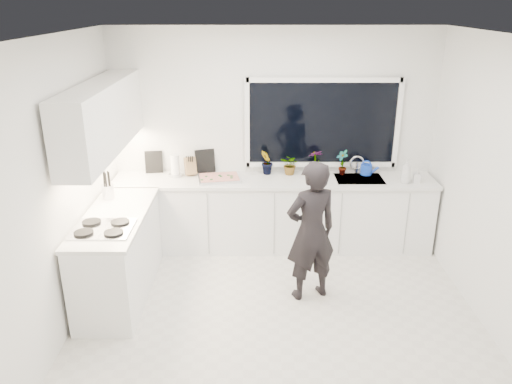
{
  "coord_description": "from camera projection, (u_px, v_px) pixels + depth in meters",
  "views": [
    {
      "loc": [
        -0.23,
        -4.32,
        2.97
      ],
      "look_at": [
        -0.22,
        0.4,
        1.15
      ],
      "focal_mm": 35.0,
      "sensor_mm": 36.0,
      "label": 1
    }
  ],
  "objects": [
    {
      "name": "faucet",
      "position": [
        357.0,
        165.0,
        6.27
      ],
      "size": [
        0.03,
        0.03,
        0.22
      ],
      "primitive_type": "cylinder",
      "color": "silver",
      "rests_on": "countertop_back"
    },
    {
      "name": "herb_plants",
      "position": [
        301.0,
        163.0,
        6.22
      ],
      "size": [
        1.1,
        0.29,
        0.32
      ],
      "color": "#26662D",
      "rests_on": "countertop_back"
    },
    {
      "name": "countertop_back",
      "position": [
        274.0,
        180.0,
        6.12
      ],
      "size": [
        3.94,
        0.62,
        0.04
      ],
      "primitive_type": "cube",
      "color": "silver",
      "rests_on": "base_cabinets_back"
    },
    {
      "name": "utensil_crock",
      "position": [
        108.0,
        192.0,
        5.48
      ],
      "size": [
        0.17,
        0.17,
        0.16
      ],
      "primitive_type": "cylinder",
      "rotation": [
        0.0,
        0.0,
        0.36
      ],
      "color": "silver",
      "rests_on": "countertop_left"
    },
    {
      "name": "floor",
      "position": [
        278.0,
        312.0,
        5.1
      ],
      "size": [
        4.0,
        3.5,
        0.02
      ],
      "primitive_type": "cube",
      "color": "beige",
      "rests_on": "ground"
    },
    {
      "name": "paper_towel_roll",
      "position": [
        175.0,
        166.0,
        6.17
      ],
      "size": [
        0.11,
        0.11,
        0.26
      ],
      "primitive_type": "cylinder",
      "rotation": [
        0.0,
        0.0,
        0.04
      ],
      "color": "white",
      "rests_on": "countertop_back"
    },
    {
      "name": "pizza_tray",
      "position": [
        219.0,
        178.0,
        6.09
      ],
      "size": [
        0.56,
        0.46,
        0.03
      ],
      "primitive_type": "cube",
      "rotation": [
        0.0,
        0.0,
        0.17
      ],
      "color": "silver",
      "rests_on": "countertop_back"
    },
    {
      "name": "base_cabinets_back",
      "position": [
        273.0,
        214.0,
        6.29
      ],
      "size": [
        3.92,
        0.58,
        0.88
      ],
      "primitive_type": "cube",
      "color": "white",
      "rests_on": "floor"
    },
    {
      "name": "upper_cabinets",
      "position": [
        102.0,
        118.0,
        5.08
      ],
      "size": [
        0.34,
        2.1,
        0.7
      ],
      "primitive_type": "cube",
      "color": "white",
      "rests_on": "wall_left"
    },
    {
      "name": "wall_left",
      "position": [
        63.0,
        188.0,
        4.61
      ],
      "size": [
        0.02,
        3.5,
        2.7
      ],
      "primitive_type": "cube",
      "color": "white",
      "rests_on": "ground"
    },
    {
      "name": "base_cabinets_left",
      "position": [
        119.0,
        256.0,
        5.27
      ],
      "size": [
        0.58,
        1.6,
        0.88
      ],
      "primitive_type": "cube",
      "color": "white",
      "rests_on": "floor"
    },
    {
      "name": "picture_frame_small",
      "position": [
        205.0,
        161.0,
        6.29
      ],
      "size": [
        0.24,
        0.1,
        0.3
      ],
      "primitive_type": "cube",
      "rotation": [
        0.0,
        0.0,
        0.34
      ],
      "color": "black",
      "rests_on": "countertop_back"
    },
    {
      "name": "wall_back",
      "position": [
        273.0,
        138.0,
        6.25
      ],
      "size": [
        4.0,
        0.02,
        2.7
      ],
      "primitive_type": "cube",
      "color": "white",
      "rests_on": "ground"
    },
    {
      "name": "window",
      "position": [
        322.0,
        123.0,
        6.15
      ],
      "size": [
        1.8,
        0.02,
        1.0
      ],
      "primitive_type": "cube",
      "color": "black",
      "rests_on": "wall_back"
    },
    {
      "name": "countertop_left",
      "position": [
        115.0,
        217.0,
        5.1
      ],
      "size": [
        0.62,
        1.6,
        0.04
      ],
      "primitive_type": "cube",
      "color": "silver",
      "rests_on": "base_cabinets_left"
    },
    {
      "name": "picture_frame_large",
      "position": [
        154.0,
        162.0,
        6.29
      ],
      "size": [
        0.22,
        0.04,
        0.28
      ],
      "primitive_type": "cube",
      "rotation": [
        0.0,
        0.0,
        0.11
      ],
      "color": "black",
      "rests_on": "countertop_back"
    },
    {
      "name": "person",
      "position": [
        311.0,
        232.0,
        5.1
      ],
      "size": [
        0.64,
        0.53,
        1.51
      ],
      "primitive_type": "imported",
      "rotation": [
        0.0,
        0.0,
        3.5
      ],
      "color": "black",
      "rests_on": "floor"
    },
    {
      "name": "stovetop",
      "position": [
        102.0,
        228.0,
        4.76
      ],
      "size": [
        0.56,
        0.48,
        0.03
      ],
      "primitive_type": "cube",
      "color": "black",
      "rests_on": "countertop_left"
    },
    {
      "name": "soap_bottles",
      "position": [
        409.0,
        172.0,
        5.93
      ],
      "size": [
        0.24,
        0.12,
        0.3
      ],
      "color": "#D8BF66",
      "rests_on": "countertop_back"
    },
    {
      "name": "sink",
      "position": [
        359.0,
        182.0,
        6.14
      ],
      "size": [
        0.58,
        0.42,
        0.14
      ],
      "primitive_type": "cube",
      "color": "silver",
      "rests_on": "countertop_back"
    },
    {
      "name": "wall_right",
      "position": [
        497.0,
        187.0,
        4.62
      ],
      "size": [
        0.02,
        3.5,
        2.7
      ],
      "primitive_type": "cube",
      "color": "white",
      "rests_on": "ground"
    },
    {
      "name": "knife_block",
      "position": [
        190.0,
        167.0,
        6.21
      ],
      "size": [
        0.16,
        0.14,
        0.22
      ],
      "primitive_type": "cube",
      "rotation": [
        0.0,
        0.0,
        0.37
      ],
      "color": "#9A6347",
      "rests_on": "countertop_back"
    },
    {
      "name": "ceiling",
      "position": [
        283.0,
        34.0,
        4.12
      ],
      "size": [
        4.0,
        3.5,
        0.02
      ],
      "primitive_type": "cube",
      "color": "white",
      "rests_on": "wall_back"
    },
    {
      "name": "pizza",
      "position": [
        219.0,
        177.0,
        6.08
      ],
      "size": [
        0.51,
        0.4,
        0.01
      ],
      "primitive_type": "cube",
      "rotation": [
        0.0,
        0.0,
        0.17
      ],
      "color": "red",
      "rests_on": "pizza_tray"
    },
    {
      "name": "watering_can",
      "position": [
        366.0,
        169.0,
        6.25
      ],
      "size": [
        0.14,
        0.14,
        0.13
      ],
      "primitive_type": "cylinder",
      "rotation": [
        0.0,
        0.0,
        -0.01
      ],
      "color": "blue",
      "rests_on": "countertop_back"
    }
  ]
}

